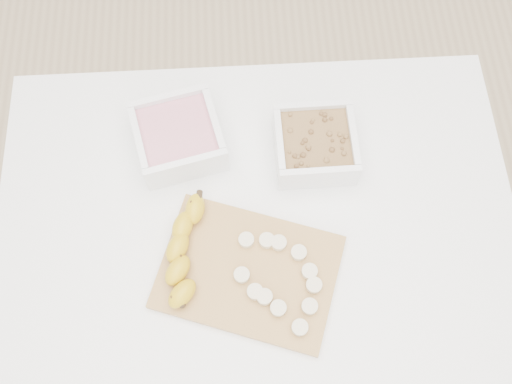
{
  "coord_description": "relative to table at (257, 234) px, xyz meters",
  "views": [
    {
      "loc": [
        -0.02,
        -0.37,
        1.78
      ],
      "look_at": [
        0.0,
        0.03,
        0.81
      ],
      "focal_mm": 40.0,
      "sensor_mm": 36.0,
      "label": 1
    }
  ],
  "objects": [
    {
      "name": "banana",
      "position": [
        -0.14,
        -0.07,
        0.13
      ],
      "size": [
        0.13,
        0.22,
        0.04
      ],
      "primitive_type": null,
      "rotation": [
        0.0,
        0.0,
        -0.35
      ],
      "color": "gold",
      "rests_on": "cutting_board"
    },
    {
      "name": "table",
      "position": [
        0.0,
        0.0,
        0.0
      ],
      "size": [
        1.0,
        0.7,
        0.75
      ],
      "color": "white",
      "rests_on": "ground"
    },
    {
      "name": "bowl_yogurt",
      "position": [
        -0.14,
        0.16,
        0.13
      ],
      "size": [
        0.19,
        0.19,
        0.08
      ],
      "color": "white",
      "rests_on": "table"
    },
    {
      "name": "cutting_board",
      "position": [
        -0.02,
        -0.11,
        0.1
      ],
      "size": [
        0.37,
        0.32,
        0.01
      ],
      "primitive_type": "cube",
      "rotation": [
        0.0,
        0.0,
        -0.33
      ],
      "color": "#B48246",
      "rests_on": "table"
    },
    {
      "name": "bowl_granola",
      "position": [
        0.12,
        0.13,
        0.13
      ],
      "size": [
        0.16,
        0.16,
        0.07
      ],
      "color": "white",
      "rests_on": "table"
    },
    {
      "name": "banana_slices",
      "position": [
        0.03,
        -0.12,
        0.12
      ],
      "size": [
        0.16,
        0.19,
        0.02
      ],
      "color": "beige",
      "rests_on": "cutting_board"
    },
    {
      "name": "ground",
      "position": [
        0.0,
        0.0,
        -0.65
      ],
      "size": [
        3.5,
        3.5,
        0.0
      ],
      "primitive_type": "plane",
      "color": "#C6AD89",
      "rests_on": "ground"
    }
  ]
}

